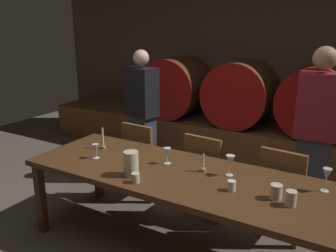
# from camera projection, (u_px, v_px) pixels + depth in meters

# --- Properties ---
(ground_plane) EXTENTS (9.31, 9.31, 0.00)m
(ground_plane) POSITION_uv_depth(u_px,v_px,m) (148.00, 246.00, 3.03)
(ground_plane) COLOR brown
(back_wall) EXTENTS (7.16, 0.24, 2.87)m
(back_wall) POSITION_uv_depth(u_px,v_px,m) (255.00, 58.00, 5.09)
(back_wall) COLOR brown
(back_wall) RESTS_ON ground
(barrel_shelf) EXTENTS (6.45, 0.90, 0.55)m
(barrel_shelf) POSITION_uv_depth(u_px,v_px,m) (239.00, 142.00, 4.96)
(barrel_shelf) COLOR brown
(barrel_shelf) RESTS_ON ground
(wine_barrel_left) EXTENTS (0.91, 0.82, 0.91)m
(wine_barrel_left) POSITION_uv_depth(u_px,v_px,m) (177.00, 87.00, 5.26)
(wine_barrel_left) COLOR #513319
(wine_barrel_left) RESTS_ON barrel_shelf
(wine_barrel_center) EXTENTS (0.91, 0.82, 0.91)m
(wine_barrel_center) POSITION_uv_depth(u_px,v_px,m) (241.00, 93.00, 4.76)
(wine_barrel_center) COLOR brown
(wine_barrel_center) RESTS_ON barrel_shelf
(wine_barrel_right) EXTENTS (0.91, 0.82, 0.91)m
(wine_barrel_right) POSITION_uv_depth(u_px,v_px,m) (317.00, 101.00, 4.28)
(wine_barrel_right) COLOR brown
(wine_barrel_right) RESTS_ON barrel_shelf
(dining_table) EXTENTS (2.57, 0.92, 0.74)m
(dining_table) POSITION_uv_depth(u_px,v_px,m) (174.00, 178.00, 2.82)
(dining_table) COLOR #4C2D16
(dining_table) RESTS_ON ground
(chair_left) EXTENTS (0.43, 0.43, 0.88)m
(chair_left) POSITION_uv_depth(u_px,v_px,m) (143.00, 156.00, 3.82)
(chair_left) COLOR brown
(chair_left) RESTS_ON ground
(chair_center) EXTENTS (0.43, 0.43, 0.88)m
(chair_center) POSITION_uv_depth(u_px,v_px,m) (207.00, 171.00, 3.42)
(chair_center) COLOR brown
(chair_center) RESTS_ON ground
(chair_right) EXTENTS (0.44, 0.44, 0.88)m
(chair_right) POSITION_uv_depth(u_px,v_px,m) (284.00, 189.00, 3.05)
(chair_right) COLOR brown
(chair_right) RESTS_ON ground
(guest_left) EXTENTS (0.43, 0.32, 1.63)m
(guest_left) POSITION_uv_depth(u_px,v_px,m) (142.00, 115.00, 4.21)
(guest_left) COLOR #33384C
(guest_left) RESTS_ON ground
(guest_right) EXTENTS (0.40, 0.27, 1.73)m
(guest_right) POSITION_uv_depth(u_px,v_px,m) (315.00, 138.00, 3.15)
(guest_right) COLOR #33384C
(guest_right) RESTS_ON ground
(candle_left) EXTENTS (0.05, 0.05, 0.23)m
(candle_left) POSITION_uv_depth(u_px,v_px,m) (103.00, 142.00, 3.32)
(candle_left) COLOR olive
(candle_left) RESTS_ON dining_table
(candle_right) EXTENTS (0.05, 0.05, 0.17)m
(candle_right) POSITION_uv_depth(u_px,v_px,m) (203.00, 166.00, 2.80)
(candle_right) COLOR olive
(candle_right) RESTS_ON dining_table
(pitcher) EXTENTS (0.12, 0.12, 0.20)m
(pitcher) POSITION_uv_depth(u_px,v_px,m) (131.00, 164.00, 2.70)
(pitcher) COLOR beige
(pitcher) RESTS_ON dining_table
(wine_glass_far_left) EXTENTS (0.06, 0.06, 0.14)m
(wine_glass_far_left) POSITION_uv_depth(u_px,v_px,m) (96.00, 148.00, 3.06)
(wine_glass_far_left) COLOR white
(wine_glass_far_left) RESTS_ON dining_table
(wine_glass_center_left) EXTENTS (0.06, 0.06, 0.14)m
(wine_glass_center_left) POSITION_uv_depth(u_px,v_px,m) (167.00, 153.00, 2.94)
(wine_glass_center_left) COLOR silver
(wine_glass_center_left) RESTS_ON dining_table
(wine_glass_center_right) EXTENTS (0.07, 0.07, 0.17)m
(wine_glass_center_right) POSITION_uv_depth(u_px,v_px,m) (230.00, 161.00, 2.70)
(wine_glass_center_right) COLOR white
(wine_glass_center_right) RESTS_ON dining_table
(wine_glass_far_right) EXTENTS (0.06, 0.06, 0.18)m
(wine_glass_far_right) POSITION_uv_depth(u_px,v_px,m) (327.00, 175.00, 2.43)
(wine_glass_far_right) COLOR silver
(wine_glass_far_right) RESTS_ON dining_table
(cup_far_left) EXTENTS (0.06, 0.06, 0.08)m
(cup_far_left) POSITION_uv_depth(u_px,v_px,m) (136.00, 178.00, 2.59)
(cup_far_left) COLOR beige
(cup_far_left) RESTS_ON dining_table
(cup_center_left) EXTENTS (0.06, 0.06, 0.08)m
(cup_center_left) POSITION_uv_depth(u_px,v_px,m) (231.00, 186.00, 2.47)
(cup_center_left) COLOR white
(cup_center_left) RESTS_ON dining_table
(cup_center_right) EXTENTS (0.08, 0.08, 0.11)m
(cup_center_right) POSITION_uv_depth(u_px,v_px,m) (276.00, 192.00, 2.35)
(cup_center_right) COLOR beige
(cup_center_right) RESTS_ON dining_table
(cup_far_right) EXTENTS (0.07, 0.07, 0.11)m
(cup_far_right) POSITION_uv_depth(u_px,v_px,m) (291.00, 198.00, 2.25)
(cup_far_right) COLOR beige
(cup_far_right) RESTS_ON dining_table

